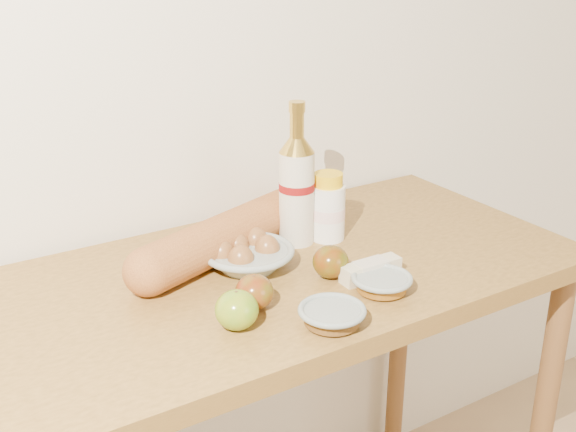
{
  "coord_description": "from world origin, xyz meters",
  "views": [
    {
      "loc": [
        -0.66,
        0.09,
        1.52
      ],
      "look_at": [
        0.0,
        1.15,
        1.02
      ],
      "focal_mm": 45.0,
      "sensor_mm": 36.0,
      "label": 1
    }
  ],
  "objects_px": {
    "bourbon_bottle": "(297,187)",
    "egg_bowl": "(247,255)",
    "baguette": "(234,232)",
    "table": "(280,323)",
    "cream_bottle": "(328,209)"
  },
  "relations": [
    {
      "from": "bourbon_bottle",
      "to": "egg_bowl",
      "type": "bearing_deg",
      "value": -148.22
    },
    {
      "from": "egg_bowl",
      "to": "table",
      "type": "bearing_deg",
      "value": -36.04
    },
    {
      "from": "egg_bowl",
      "to": "baguette",
      "type": "height_order",
      "value": "baguette"
    },
    {
      "from": "table",
      "to": "cream_bottle",
      "type": "distance_m",
      "value": 0.26
    },
    {
      "from": "bourbon_bottle",
      "to": "cream_bottle",
      "type": "bearing_deg",
      "value": -2.56
    },
    {
      "from": "cream_bottle",
      "to": "baguette",
      "type": "bearing_deg",
      "value": 175.92
    },
    {
      "from": "bourbon_bottle",
      "to": "baguette",
      "type": "xyz_separation_m",
      "value": [
        -0.14,
        0.02,
        -0.08
      ]
    },
    {
      "from": "cream_bottle",
      "to": "baguette",
      "type": "xyz_separation_m",
      "value": [
        -0.2,
        0.04,
        -0.02
      ]
    },
    {
      "from": "bourbon_bottle",
      "to": "table",
      "type": "bearing_deg",
      "value": -124.34
    },
    {
      "from": "bourbon_bottle",
      "to": "cream_bottle",
      "type": "relative_size",
      "value": 2.06
    },
    {
      "from": "bourbon_bottle",
      "to": "baguette",
      "type": "distance_m",
      "value": 0.16
    },
    {
      "from": "cream_bottle",
      "to": "bourbon_bottle",
      "type": "bearing_deg",
      "value": 171.57
    },
    {
      "from": "table",
      "to": "egg_bowl",
      "type": "xyz_separation_m",
      "value": [
        -0.05,
        0.04,
        0.15
      ]
    },
    {
      "from": "table",
      "to": "bourbon_bottle",
      "type": "bearing_deg",
      "value": 43.0
    },
    {
      "from": "baguette",
      "to": "cream_bottle",
      "type": "bearing_deg",
      "value": -30.54
    }
  ]
}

